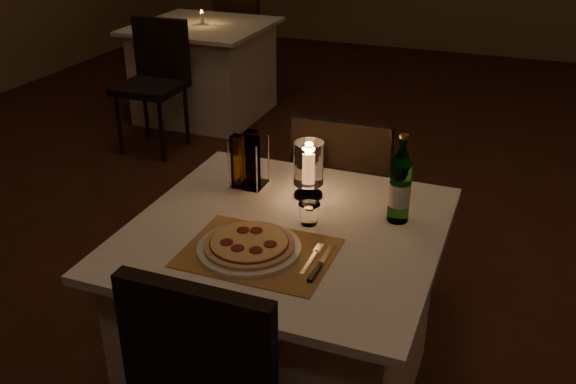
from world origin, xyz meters
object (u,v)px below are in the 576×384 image
(plate, at_px, (249,248))
(hurricane_candle, at_px, (309,165))
(main_table, at_px, (286,318))
(neighbor_table_left, at_px, (205,70))
(chair_far, at_px, (345,190))
(tumbler, at_px, (309,214))
(pizza, at_px, (249,244))
(water_bottle, at_px, (400,187))

(plate, relative_size, hurricane_candle, 1.55)
(main_table, relative_size, neighbor_table_left, 1.00)
(hurricane_candle, bearing_deg, chair_far, 89.05)
(plate, xyz_separation_m, tumbler, (0.11, 0.23, 0.03))
(chair_far, height_order, hurricane_candle, hurricane_candle)
(main_table, bearing_deg, chair_far, 90.00)
(chair_far, relative_size, neighbor_table_left, 0.90)
(main_table, xyz_separation_m, chair_far, (-0.00, 0.71, 0.18))
(pizza, bearing_deg, main_table, 74.47)
(plate, distance_m, tumbler, 0.26)
(main_table, relative_size, water_bottle, 3.28)
(hurricane_candle, bearing_deg, water_bottle, -10.38)
(plate, relative_size, water_bottle, 1.05)
(main_table, xyz_separation_m, tumbler, (0.06, 0.05, 0.40))
(neighbor_table_left, bearing_deg, water_bottle, -50.84)
(plate, bearing_deg, neighbor_table_left, 120.34)
(plate, xyz_separation_m, hurricane_candle, (0.04, 0.42, 0.11))
(pizza, bearing_deg, neighbor_table_left, 120.34)
(main_table, bearing_deg, hurricane_candle, 91.86)
(main_table, height_order, plate, plate)
(hurricane_candle, bearing_deg, main_table, -88.14)
(main_table, bearing_deg, plate, -105.52)
(hurricane_candle, bearing_deg, tumbler, -69.81)
(pizza, bearing_deg, chair_far, 86.80)
(pizza, bearing_deg, tumbler, 64.14)
(chair_far, bearing_deg, plate, -93.20)
(pizza, bearing_deg, water_bottle, 43.49)
(main_table, xyz_separation_m, water_bottle, (0.33, 0.18, 0.49))
(water_bottle, relative_size, neighbor_table_left, 0.31)
(main_table, height_order, hurricane_candle, hurricane_candle)
(main_table, bearing_deg, tumbler, 39.64)
(chair_far, distance_m, plate, 0.92)
(hurricane_candle, distance_m, neighbor_table_left, 3.11)
(tumbler, bearing_deg, water_bottle, 25.70)
(pizza, distance_m, tumbler, 0.26)
(neighbor_table_left, bearing_deg, hurricane_candle, -55.00)
(hurricane_candle, bearing_deg, plate, -95.70)
(main_table, distance_m, water_bottle, 0.62)
(water_bottle, bearing_deg, hurricane_candle, 169.62)
(pizza, relative_size, tumbler, 3.88)
(neighbor_table_left, bearing_deg, main_table, -57.32)
(water_bottle, bearing_deg, main_table, -151.33)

